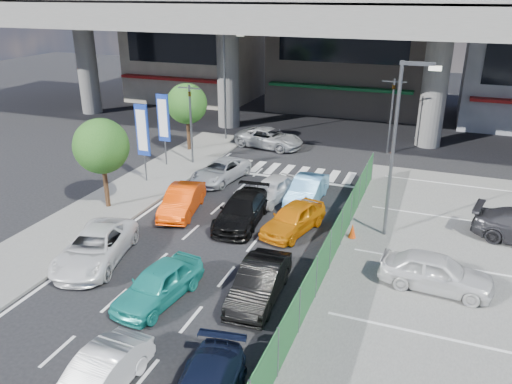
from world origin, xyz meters
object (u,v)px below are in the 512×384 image
at_px(tree_near, 101,146).
at_px(traffic_cone, 352,231).
at_px(sedan_white_mid_left, 95,248).
at_px(hatch_white_back_mid, 98,377).
at_px(signboard_far, 163,120).
at_px(kei_truck_front_right, 307,190).
at_px(sedan_white_front_mid, 272,189).
at_px(parked_sedan_white, 436,272).
at_px(sedan_black_mid, 242,210).
at_px(taxi_teal_mid, 159,284).
at_px(crossing_wagon_silver, 269,138).
at_px(taxi_orange_left, 182,200).
at_px(street_lamp_left, 227,77).
at_px(tree_far, 187,104).
at_px(wagon_silver_front_left, 221,171).
at_px(street_lamp_right, 398,137).
at_px(signboard_near, 142,133).
at_px(traffic_light_left, 190,105).
at_px(hatch_black_mid_right, 259,283).
at_px(taxi_orange_right, 293,218).
at_px(traffic_light_right, 393,98).

bearing_deg(tree_near, traffic_cone, 4.99).
bearing_deg(sedan_white_mid_left, hatch_white_back_mid, -66.11).
distance_m(signboard_far, kei_truck_front_right, 10.71).
xyz_separation_m(sedan_white_front_mid, parked_sedan_white, (8.67, -6.03, 0.10)).
bearing_deg(sedan_white_mid_left, sedan_black_mid, 38.83).
height_order(taxi_teal_mid, sedan_white_front_mid, taxi_teal_mid).
relative_size(taxi_teal_mid, crossing_wagon_silver, 0.81).
bearing_deg(taxi_orange_left, crossing_wagon_silver, 76.55).
distance_m(street_lamp_left, sedan_white_mid_left, 19.46).
bearing_deg(sedan_white_front_mid, tree_far, 155.60).
bearing_deg(crossing_wagon_silver, sedan_black_mid, -157.70).
relative_size(street_lamp_left, crossing_wagon_silver, 1.60).
bearing_deg(wagon_silver_front_left, traffic_cone, -19.32).
xyz_separation_m(signboard_far, wagon_silver_front_left, (4.41, -1.14, -2.45)).
relative_size(street_lamp_right, wagon_silver_front_left, 1.82).
relative_size(tree_far, kei_truck_front_right, 1.15).
height_order(street_lamp_right, tree_near, street_lamp_right).
relative_size(street_lamp_left, hatch_white_back_mid, 2.13).
bearing_deg(traffic_cone, street_lamp_left, 132.92).
height_order(hatch_white_back_mid, sedan_black_mid, sedan_black_mid).
bearing_deg(signboard_near, traffic_light_left, 75.98).
height_order(tree_far, traffic_cone, tree_far).
distance_m(crossing_wagon_silver, traffic_cone, 14.86).
height_order(hatch_black_mid_right, crossing_wagon_silver, crossing_wagon_silver).
bearing_deg(tree_far, sedan_black_mid, -50.17).
relative_size(sedan_black_mid, crossing_wagon_silver, 0.95).
bearing_deg(signboard_near, hatch_black_mid_right, -40.25).
height_order(signboard_near, taxi_teal_mid, signboard_near).
distance_m(signboard_far, sedan_black_mid, 10.30).
height_order(signboard_near, taxi_orange_left, signboard_near).
xyz_separation_m(wagon_silver_front_left, traffic_cone, (8.85, -4.75, -0.21)).
bearing_deg(tree_far, hatch_white_back_mid, -68.20).
relative_size(tree_far, wagon_silver_front_left, 1.09).
bearing_deg(hatch_white_back_mid, taxi_orange_right, 82.08).
bearing_deg(street_lamp_right, sedan_white_mid_left, -148.35).
bearing_deg(sedan_white_mid_left, kei_truck_front_right, 40.90).
relative_size(hatch_white_back_mid, taxi_teal_mid, 0.93).
relative_size(street_lamp_left, traffic_cone, 11.57).
bearing_deg(kei_truck_front_right, traffic_light_right, 74.58).
bearing_deg(hatch_white_back_mid, traffic_light_right, 81.90).
distance_m(tree_far, crossing_wagon_silver, 6.39).
bearing_deg(sedan_white_mid_left, signboard_far, 92.60).
height_order(street_lamp_left, tree_far, street_lamp_left).
bearing_deg(street_lamp_left, sedan_white_mid_left, -82.99).
height_order(sedan_white_mid_left, sedan_white_front_mid, sedan_white_mid_left).
bearing_deg(hatch_black_mid_right, sedan_white_mid_left, 175.94).
height_order(street_lamp_right, sedan_black_mid, street_lamp_right).
bearing_deg(hatch_white_back_mid, sedan_black_mid, 94.66).
bearing_deg(taxi_teal_mid, sedan_white_mid_left, 167.17).
bearing_deg(crossing_wagon_silver, kei_truck_front_right, -140.37).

